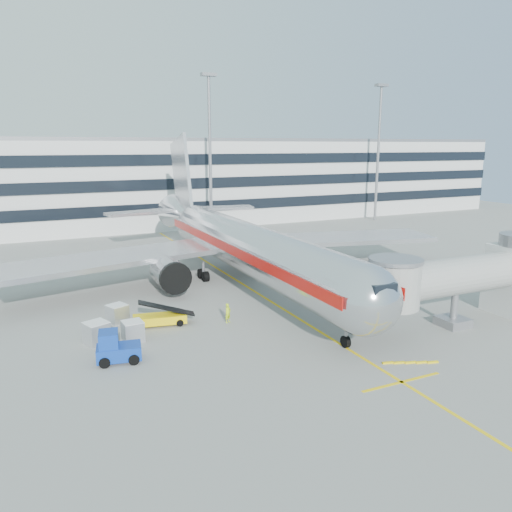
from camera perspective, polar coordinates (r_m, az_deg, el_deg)
name	(u,v)px	position (r m, az deg, el deg)	size (l,w,h in m)	color
ground	(292,314)	(43.72, 4.11, -6.67)	(180.00, 180.00, 0.00)	gray
lead_in_line	(245,286)	(52.26, -1.25, -3.40)	(0.25, 70.00, 0.01)	yellow
stop_bar	(402,382)	(33.18, 16.31, -13.66)	(6.00, 0.25, 0.01)	yellow
main_jet	(238,243)	(52.80, -2.02, 1.48)	(50.95, 48.70, 16.06)	silver
jet_bridge	(472,278)	(44.12, 23.44, -2.27)	(17.80, 4.50, 7.00)	silver
terminal	(141,181)	(96.30, -13.03, 8.34)	(150.00, 24.25, 15.60)	silver
light_mast_centre	(210,142)	(82.93, -5.30, 12.86)	(2.40, 1.20, 25.45)	gray
light_mast_east	(379,142)	(99.79, 13.85, 12.51)	(2.40, 1.20, 25.45)	gray
belt_loader	(160,318)	(41.68, -10.94, -6.97)	(4.60, 2.29, 2.15)	yellow
baggage_tug	(116,349)	(35.51, -15.73, -10.14)	(3.18, 2.32, 2.20)	#0D3599
cargo_container_left	(97,333)	(39.07, -17.75, -8.36)	(2.00, 2.00, 1.65)	#AFB2B7
cargo_container_right	(117,314)	(43.07, -15.56, -6.35)	(1.86, 1.86, 1.52)	#AFB2B7
cargo_container_front	(133,331)	(38.85, -13.90, -8.33)	(1.55, 1.55, 1.54)	#AFB2B7
ramp_worker	(228,313)	(41.50, -3.23, -6.52)	(0.60, 0.39, 1.65)	#B9DE17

